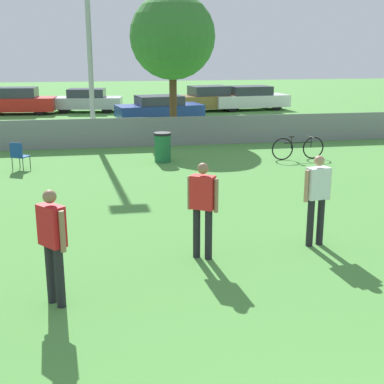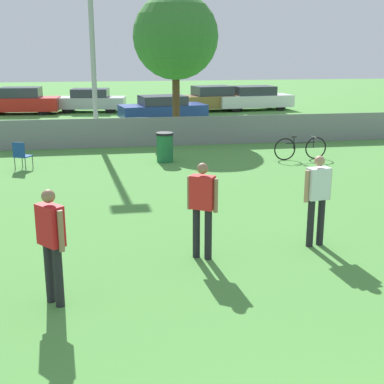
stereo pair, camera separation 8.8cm
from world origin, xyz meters
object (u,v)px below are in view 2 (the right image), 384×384
at_px(tree_near_pole, 176,37).
at_px(player_receiver_white, 317,194).
at_px(player_defender_red, 202,204).
at_px(folding_chair_sideline, 21,154).
at_px(light_pole, 91,13).
at_px(parked_car_tan, 212,99).
at_px(bicycle_sideline, 300,148).
at_px(trash_bin, 165,147).
at_px(parked_car_red, 21,101).
at_px(player_thrower_red, 51,239).
at_px(parked_car_blue, 163,108).
at_px(parked_car_white, 253,98).
at_px(parked_car_silver, 91,100).

bearing_deg(tree_near_pole, player_receiver_white, -87.44).
height_order(player_defender_red, folding_chair_sideline, player_defender_red).
xyz_separation_m(light_pole, parked_car_tan, (6.77, 9.35, -4.20)).
height_order(player_defender_red, player_receiver_white, same).
distance_m(folding_chair_sideline, bicycle_sideline, 8.96).
distance_m(player_receiver_white, trash_bin, 8.36).
height_order(parked_car_red, parked_car_tan, parked_car_red).
distance_m(tree_near_pole, parked_car_tan, 9.49).
relative_size(light_pole, player_thrower_red, 4.81).
bearing_deg(parked_car_blue, folding_chair_sideline, -127.47).
height_order(player_receiver_white, parked_car_tan, player_receiver_white).
bearing_deg(parked_car_white, trash_bin, -122.62).
xyz_separation_m(player_thrower_red, parked_car_red, (-3.61, 24.31, -0.29)).
height_order(bicycle_sideline, parked_car_silver, parked_car_silver).
height_order(bicycle_sideline, parked_car_tan, parked_car_tan).
bearing_deg(player_defender_red, player_receiver_white, 40.03).
bearing_deg(tree_near_pole, player_defender_red, -96.26).
xyz_separation_m(player_thrower_red, player_defender_red, (2.43, 1.37, 0.00)).
height_order(tree_near_pole, folding_chair_sideline, tree_near_pole).
bearing_deg(light_pole, parked_car_silver, 91.94).
relative_size(tree_near_pole, player_receiver_white, 3.41).
bearing_deg(player_defender_red, parked_car_silver, 128.91).
distance_m(player_defender_red, folding_chair_sideline, 8.98).
bearing_deg(parked_car_tan, player_defender_red, -113.00).
bearing_deg(player_thrower_red, parked_car_white, 118.68).
bearing_deg(light_pole, player_defender_red, -81.98).
distance_m(tree_near_pole, parked_car_blue, 5.42).
distance_m(trash_bin, parked_car_white, 15.92).
height_order(folding_chair_sideline, trash_bin, trash_bin).
bearing_deg(player_defender_red, parked_car_tan, 111.26).
bearing_deg(tree_near_pole, light_pole, -161.90).
distance_m(player_receiver_white, folding_chair_sideline, 9.99).
xyz_separation_m(trash_bin, parked_car_red, (-6.40, 14.55, 0.22)).
bearing_deg(player_receiver_white, parked_car_white, 64.92).
xyz_separation_m(parked_car_red, parked_car_white, (13.48, -0.30, -0.01)).
xyz_separation_m(parked_car_red, parked_car_silver, (3.84, 0.34, -0.04)).
bearing_deg(parked_car_white, player_thrower_red, -118.54).
xyz_separation_m(folding_chair_sideline, trash_bin, (4.46, 0.42, 0.00)).
bearing_deg(parked_car_white, parked_car_blue, -151.77).
relative_size(folding_chair_sideline, parked_car_silver, 0.21).
xyz_separation_m(light_pole, parked_car_white, (9.30, 9.40, -4.21)).
bearing_deg(light_pole, parked_car_tan, 54.10).
xyz_separation_m(folding_chair_sideline, parked_car_white, (11.54, 14.67, 0.21)).
bearing_deg(parked_car_red, player_receiver_white, -65.39).
bearing_deg(player_receiver_white, parked_car_tan, 71.18).
bearing_deg(player_thrower_red, player_receiver_white, 70.30).
distance_m(light_pole, parked_car_tan, 12.28).
relative_size(player_receiver_white, parked_car_red, 0.40).
distance_m(folding_chair_sideline, trash_bin, 4.48).
bearing_deg(parked_car_white, light_pole, -140.88).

